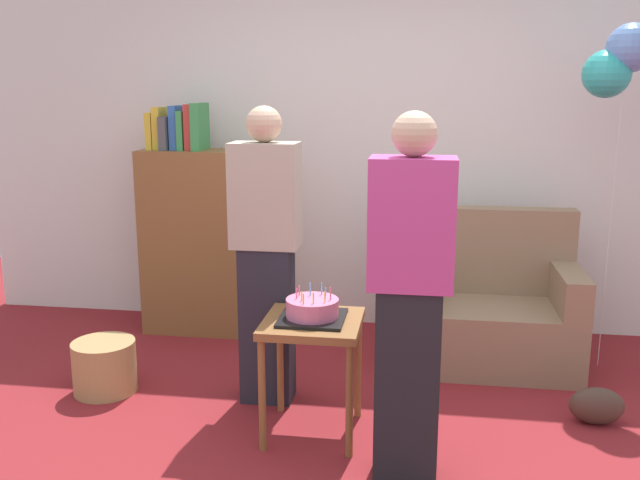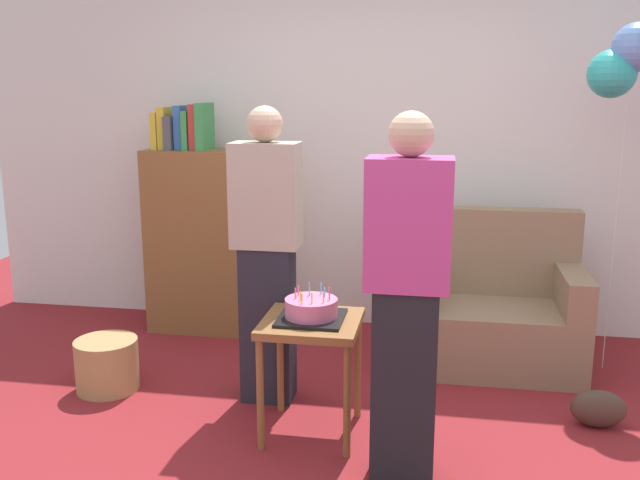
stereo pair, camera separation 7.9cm
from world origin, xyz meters
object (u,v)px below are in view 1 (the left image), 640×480
Objects in this scene: couch at (487,309)px; balloon_bunch at (619,61)px; birthday_cake at (312,310)px; handbag at (597,406)px; person_blowing_candles at (266,255)px; bookshelf at (200,236)px; side_table at (312,337)px; wicker_basket at (105,367)px; person_holding_cake at (410,298)px.

couch is 1.68m from balloon_bunch.
couch is at bearing 49.82° from birthday_cake.
person_blowing_candles is at bearing 178.61° from handbag.
handbag is (1.76, -0.04, -0.73)m from person_blowing_candles.
bookshelf is at bearing 175.03° from balloon_bunch.
balloon_bunch is (1.93, 0.83, 1.04)m from person_blowing_candles.
handbag is at bearing -57.93° from couch.
birthday_cake is (0.00, 0.00, 0.14)m from side_table.
wicker_basket is (-0.95, -0.05, -0.68)m from person_blowing_candles.
handbag is 0.13× the size of balloon_bunch.
handbag is (2.49, -1.10, -0.59)m from bookshelf.
handbag is (1.45, 0.31, -0.41)m from side_table.
handbag is (0.97, 0.63, -0.73)m from person_holding_cake.
birthday_cake reaches higher than wicker_basket.
person_holding_cake is 0.78× the size of balloon_bunch.
couch is 3.93× the size of handbag.
bookshelf is 0.99× the size of person_blowing_candles.
side_table is 0.37× the size of person_blowing_candles.
couch reaches higher than handbag.
person_blowing_candles is at bearing -148.66° from couch.
bookshelf is at bearing 78.43° from wicker_basket.
couch reaches higher than side_table.
balloon_bunch reaches higher than bookshelf.
side_table is at bearing -13.49° from wicker_basket.
couch is 2.36m from wicker_basket.
birthday_cake is (-0.94, -1.12, 0.31)m from couch.
person_holding_cake reaches higher than side_table.
person_blowing_candles is at bearing 131.28° from birthday_cake.
birthday_cake reaches higher than handbag.
couch is 1.47m from side_table.
bookshelf is 5.06× the size of birthday_cake.
balloon_bunch is at bearing -4.97° from bookshelf.
balloon_bunch is at bearing 36.01° from birthday_cake.
person_holding_cake is at bearing -48.75° from bookshelf.
bookshelf reaches higher than side_table.
wicker_basket is at bearing -179.83° from handbag.
bookshelf is (-1.98, 0.29, 0.35)m from couch.
person_holding_cake is at bearing -127.39° from balloon_bunch.
bookshelf reaches higher than wicker_basket.
bookshelf is 0.99× the size of person_holding_cake.
bookshelf is at bearing 126.34° from birthday_cake.
bookshelf is 5.78× the size of handbag.
side_table is 2.42m from balloon_bunch.
couch is 1.59m from person_holding_cake.
person_holding_cake is at bearing -19.62° from wicker_basket.
wicker_basket is at bearing 166.51° from birthday_cake.
person_blowing_candles reaches higher than couch.
birthday_cake is 0.20× the size of person_holding_cake.
person_holding_cake reaches higher than bookshelf.
balloon_bunch reaches higher than person_blowing_candles.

